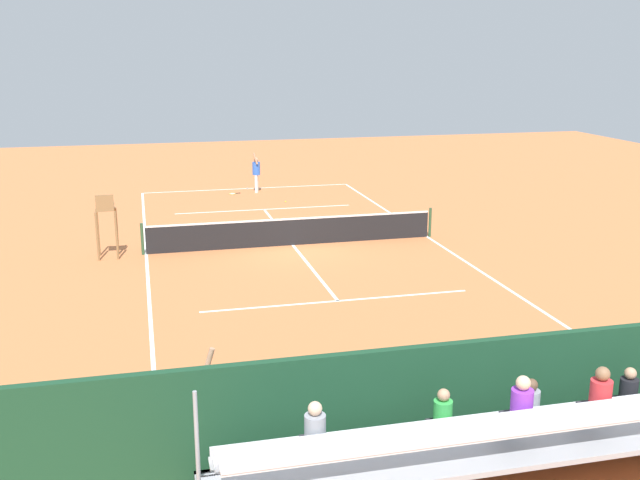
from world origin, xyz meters
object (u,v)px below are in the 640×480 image
bleacher_stand (507,439)px  equipment_bag (472,421)px  umpire_chair (106,219)px  tennis_player (256,171)px  tennis_racket (233,194)px  tennis_net (293,231)px  courtside_bench (561,388)px  tennis_ball_near (286,202)px  line_judge (210,405)px

bleacher_stand → equipment_bag: bearing=-100.9°
umpire_chair → equipment_bag: size_ratio=2.38×
tennis_player → tennis_racket: (1.16, 0.15, -1.00)m
tennis_net → courtside_bench: tennis_net is taller
tennis_net → umpire_chair: 6.25m
tennis_net → tennis_player: size_ratio=5.35×
tennis_net → tennis_ball_near: 7.41m
umpire_chair → tennis_ball_near: bearing=-134.7°
bleacher_stand → equipment_bag: 2.13m
bleacher_stand → tennis_player: bleacher_stand is taller
umpire_chair → tennis_racket: size_ratio=3.65×
tennis_net → tennis_racket: size_ratio=17.57×
tennis_ball_near → line_judge: (5.32, 20.59, 0.98)m
bleacher_stand → courtside_bench: bearing=-136.9°
tennis_ball_near → line_judge: size_ratio=0.03×
equipment_bag → tennis_ball_near: (-0.66, -20.70, -0.15)m
tennis_racket → umpire_chair: bearing=61.7°
bleacher_stand → line_judge: bearing=-25.6°
umpire_chair → tennis_racket: (-5.34, -9.93, -1.30)m
umpire_chair → tennis_player: 12.00m
umpire_chair → tennis_player: umpire_chair is taller
umpire_chair → tennis_player: size_ratio=1.11×
equipment_bag → tennis_racket: 23.22m
line_judge → tennis_player: bearing=-100.8°
courtside_bench → tennis_racket: size_ratio=3.07×
bleacher_stand → line_judge: 4.75m
line_judge → umpire_chair: bearing=-81.1°
umpire_chair → line_judge: size_ratio=1.11×
bleacher_stand → tennis_player: (-0.15, -25.28, 0.07)m
bleacher_stand → tennis_ball_near: bleacher_stand is taller
tennis_net → bleacher_stand: size_ratio=1.14×
courtside_bench → tennis_ball_near: courtside_bench is taller
courtside_bench → tennis_racket: courtside_bench is taller
tennis_ball_near → courtside_bench: bearing=93.3°
courtside_bench → tennis_player: tennis_player is taller
tennis_racket → courtside_bench: bearing=98.0°
bleacher_stand → tennis_racket: bleacher_stand is taller
tennis_net → bleacher_stand: bearing=90.5°
tennis_net → line_judge: 13.93m
bleacher_stand → tennis_player: size_ratio=4.70×
tennis_racket → line_judge: size_ratio=0.30×
tennis_net → line_judge: (4.14, 13.29, 0.51)m
equipment_bag → tennis_racket: equipment_bag is taller
umpire_chair → line_judge: bearing=98.9°
courtside_bench → equipment_bag: size_ratio=2.00×
umpire_chair → tennis_racket: umpire_chair is taller
equipment_bag → line_judge: 4.74m
courtside_bench → tennis_ball_near: (1.19, -20.57, -0.53)m
umpire_chair → tennis_ball_near: 10.56m
umpire_chair → courtside_bench: 15.68m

